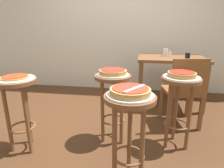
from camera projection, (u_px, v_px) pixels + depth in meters
The scene contains 20 objects.
ground_plane at pixel (99, 129), 2.27m from camera, with size 6.00×6.00×0.00m, color #4C2D19.
back_wall at pixel (117, 8), 3.41m from camera, with size 6.00×0.10×3.00m, color silver.
stool_foreground at pixel (129, 121), 1.35m from camera, with size 0.36×0.36×0.72m.
serving_plate_foreground at pixel (130, 95), 1.29m from camera, with size 0.33×0.33×0.01m, color silver.
pizza_foreground at pixel (130, 91), 1.28m from camera, with size 0.28×0.28×0.05m.
stool_middle at pixel (18, 100), 1.76m from camera, with size 0.36×0.36×0.72m.
serving_plate_middle at pixel (15, 79), 1.70m from camera, with size 0.33×0.33×0.01m, color white.
pizza_middle at pixel (15, 77), 1.70m from camera, with size 0.24×0.24×0.02m.
stool_leftside at pixel (113, 94), 1.91m from camera, with size 0.36×0.36×0.72m.
serving_plate_leftside at pixel (113, 75), 1.85m from camera, with size 0.32×0.32×0.01m, color silver.
pizza_leftside at pixel (113, 72), 1.84m from camera, with size 0.27×0.27×0.05m.
stool_rear at pixel (179, 97), 1.81m from camera, with size 0.36×0.36×0.72m.
serving_plate_rear at pixel (181, 77), 1.76m from camera, with size 0.34×0.34×0.01m, color silver.
pizza_rear at pixel (182, 74), 1.75m from camera, with size 0.26×0.26×0.05m.
dining_table at pixel (171, 65), 2.85m from camera, with size 0.97×0.69×0.74m.
cup_near_edge at pixel (188, 56), 2.59m from camera, with size 0.07×0.07×0.09m, color black.
cup_far_edge at pixel (166, 52), 2.90m from camera, with size 0.07×0.07×0.11m, color silver.
condiment_shaker at pixel (170, 54), 2.85m from camera, with size 0.04×0.04×0.08m, color white.
wooden_chair at pixel (184, 90), 2.21m from camera, with size 0.47×0.47×0.85m.
pizza_server_knife at pixel (135, 88), 1.25m from camera, with size 0.22×0.02×0.01m, color silver.
Camera 1 is at (0.47, -1.97, 1.16)m, focal length 30.35 mm.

